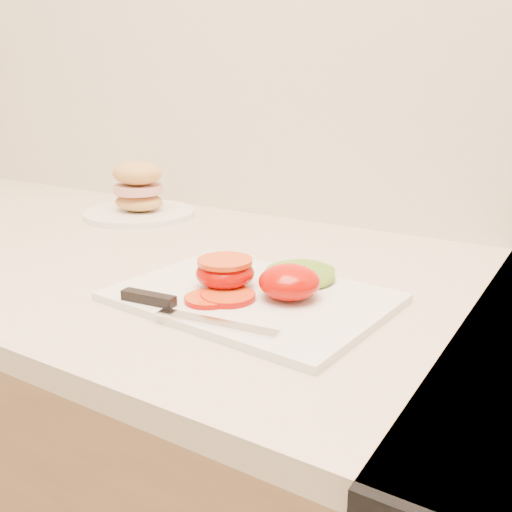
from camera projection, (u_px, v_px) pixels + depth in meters
The scene contains 8 objects.
cutting_board at pixel (252, 297), 0.70m from camera, with size 0.32×0.23×0.01m, color silver.
tomato_half_dome at pixel (289, 282), 0.67m from camera, with size 0.07×0.07×0.04m, color #B50600.
tomato_half_cut at pixel (225, 272), 0.71m from camera, with size 0.07×0.07×0.04m.
tomato_slice_0 at pixel (228, 296), 0.67m from camera, with size 0.06×0.06×0.01m, color #D75F1C.
tomato_slice_1 at pixel (208, 299), 0.67m from camera, with size 0.06×0.06×0.01m, color #D75F1C.
lettuce_leaf_0 at pixel (301, 274), 0.73m from camera, with size 0.10×0.07×0.02m, color #5C9627.
knife at pixel (173, 307), 0.64m from camera, with size 0.21×0.04×0.01m.
sandwich_plate at pixel (139, 197), 1.12m from camera, with size 0.22×0.22×0.11m.
Camera 1 is at (0.28, 1.04, 1.19)m, focal length 40.00 mm.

